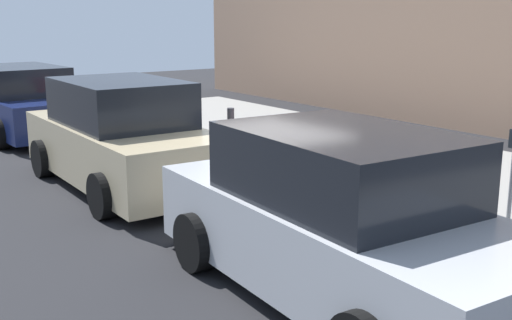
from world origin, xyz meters
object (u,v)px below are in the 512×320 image
Objects in this scene: suitcase_black_1 at (393,187)px; parked_car_silver_0 at (340,222)px; suitcase_red_5 at (294,152)px; bollard_post at (231,133)px; suitcase_olive_3 at (336,171)px; suitcase_maroon_4 at (309,164)px; suitcase_teal_2 at (363,172)px; fire_hydrant at (257,140)px; suitcase_navy_0 at (425,192)px; parked_car_beige_1 at (122,138)px; parked_car_navy_2 at (20,103)px.

suitcase_black_1 is 2.85m from parked_car_silver_0.
suitcase_red_5 is 1.58m from bollard_post.
suitcase_red_5 reaches higher than suitcase_olive_3.
suitcase_red_5 is 0.84× the size of bollard_post.
suitcase_olive_3 is at bearing -174.40° from suitcase_maroon_4.
suitcase_teal_2 is 0.98× the size of fire_hydrant.
suitcase_black_1 is at bearing -58.10° from parked_car_silver_0.
parked_car_silver_0 reaches higher than suitcase_black_1.
fire_hydrant is (3.72, 0.02, 0.10)m from suitcase_navy_0.
parked_car_beige_1 is (2.96, 2.38, 0.30)m from suitcase_teal_2.
suitcase_black_1 reaches higher than fire_hydrant.
suitcase_teal_2 is 2.59m from fire_hydrant.
fire_hydrant is at bearing -158.55° from parked_car_navy_2.
suitcase_black_1 is at bearing -165.35° from parked_car_navy_2.
parked_car_navy_2 reaches higher than suitcase_maroon_4.
suitcase_black_1 is 9.50m from parked_car_navy_2.
parked_car_silver_0 reaches higher than suitcase_red_5.
fire_hydrant reaches higher than suitcase_maroon_4.
suitcase_red_5 is at bearing -2.82° from suitcase_olive_3.
parked_car_silver_0 is at bearing -180.00° from parked_car_navy_2.
parked_car_beige_1 is at bearing 96.00° from bollard_post.
parked_car_navy_2 is (6.03, 2.37, 0.19)m from fire_hydrant.
suitcase_maroon_4 is at bearing 1.75° from suitcase_navy_0.
parked_car_navy_2 is (5.42, 2.22, 0.14)m from bollard_post.
parked_car_beige_1 is (1.85, 2.32, 0.39)m from suitcase_maroon_4.
parked_car_beige_1 reaches higher than suitcase_teal_2.
parked_car_beige_1 is at bearing 61.27° from suitcase_red_5.
fire_hydrant is (3.15, 0.03, 0.15)m from suitcase_black_1.
suitcase_olive_3 is at bearing 0.44° from suitcase_navy_0.
parked_car_navy_2 is at bearing 21.45° from fire_hydrant.
suitcase_navy_0 is at bearing -179.56° from suitcase_olive_3.
suitcase_maroon_4 is 7.86m from parked_car_navy_2.
suitcase_black_1 is at bearing -179.43° from fire_hydrant.
parked_car_silver_0 is at bearing 130.84° from suitcase_teal_2.
suitcase_red_5 reaches higher than suitcase_navy_0.
suitcase_black_1 is at bearing -1.39° from suitcase_navy_0.
suitcase_black_1 is at bearing -178.39° from suitcase_teal_2.
suitcase_red_5 is 0.98× the size of fire_hydrant.
suitcase_maroon_4 is at bearing 3.40° from suitcase_teal_2.
suitcase_navy_0 is 1.13m from suitcase_teal_2.
parked_car_beige_1 is 0.94× the size of parked_car_navy_2.
parked_car_beige_1 is at bearing 30.27° from suitcase_navy_0.
suitcase_red_5 is 0.16× the size of parked_car_navy_2.
suitcase_maroon_4 is 2.99m from parked_car_beige_1.
parked_car_navy_2 is (8.07, 2.37, 0.34)m from suitcase_olive_3.
bollard_post is (3.20, 0.17, 0.10)m from suitcase_teal_2.
suitcase_teal_2 is 3.81m from parked_car_beige_1.
parked_car_navy_2 is (6.99, 2.43, 0.24)m from suitcase_red_5.
fire_hydrant is (1.47, -0.05, 0.14)m from suitcase_maroon_4.
suitcase_maroon_4 is at bearing -177.27° from bollard_post.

